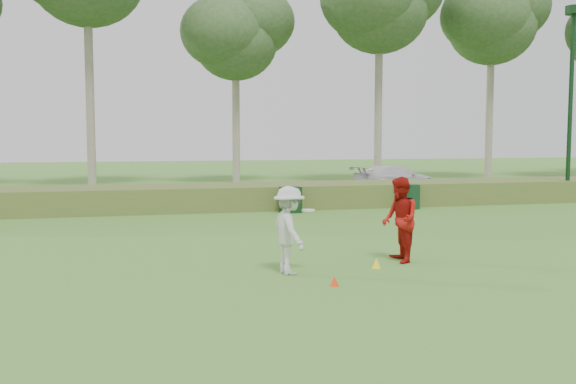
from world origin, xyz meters
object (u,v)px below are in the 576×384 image
object	(u,v)px
trash_bin	(412,197)
cone_yellow	(376,263)
lamp_post	(572,69)
player_white	(289,230)
cone_orange	(334,281)
utility_cabinet	(291,200)
player_red	(400,220)
car_right	(395,178)

from	to	relation	value
trash_bin	cone_yellow	bearing A→B (deg)	-118.54
lamp_post	cone_yellow	size ratio (longest dim) A/B	38.07
player_white	cone_orange	world-z (taller)	player_white
player_white	cone_orange	distance (m)	1.58
cone_orange	utility_cabinet	distance (m)	11.49
cone_yellow	utility_cabinet	size ratio (longest dim) A/B	0.23
lamp_post	player_white	distance (m)	19.21
player_red	utility_cabinet	size ratio (longest dim) A/B	2.01
cone_orange	cone_yellow	world-z (taller)	cone_yellow
utility_cabinet	trash_bin	world-z (taller)	utility_cabinet
lamp_post	player_red	bearing A→B (deg)	-139.62
cone_orange	trash_bin	distance (m)	13.31
lamp_post	player_white	bearing A→B (deg)	-143.57
utility_cabinet	car_right	world-z (taller)	car_right
utility_cabinet	player_red	bearing A→B (deg)	-87.45
cone_yellow	player_red	bearing A→B (deg)	33.72
trash_bin	utility_cabinet	bearing A→B (deg)	-178.72
cone_yellow	cone_orange	bearing A→B (deg)	-135.67
lamp_post	player_red	size ratio (longest dim) A/B	4.31
lamp_post	cone_yellow	xyz separation A→B (m)	(-13.06, -10.97, -5.49)
player_white	cone_orange	size ratio (longest dim) A/B	9.43
cone_yellow	trash_bin	size ratio (longest dim) A/B	0.23
player_white	car_right	bearing A→B (deg)	-37.40
car_right	player_red	bearing A→B (deg)	141.57
player_white	trash_bin	bearing A→B (deg)	-43.77
player_white	trash_bin	xyz separation A→B (m)	(7.40, 10.16, -0.42)
lamp_post	player_white	world-z (taller)	lamp_post
cone_orange	car_right	bearing A→B (deg)	63.40
trash_bin	player_red	bearing A→B (deg)	-116.31
trash_bin	car_right	world-z (taller)	car_right
player_red	cone_yellow	xyz separation A→B (m)	(-0.74, -0.50, -0.84)
player_red	cone_orange	size ratio (longest dim) A/B	10.04
player_white	trash_bin	size ratio (longest dim) A/B	1.90
player_white	car_right	distance (m)	19.42
lamp_post	utility_cabinet	size ratio (longest dim) A/B	8.65
player_white	cone_yellow	bearing A→B (deg)	-94.99
lamp_post	utility_cabinet	distance (m)	13.46
player_red	car_right	xyz separation A→B (m)	(6.96, 16.28, -0.24)
player_white	player_red	bearing A→B (deg)	-85.28
lamp_post	utility_cabinet	bearing A→B (deg)	-175.35
player_white	utility_cabinet	world-z (taller)	player_white
cone_yellow	player_white	bearing A→B (deg)	-177.30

